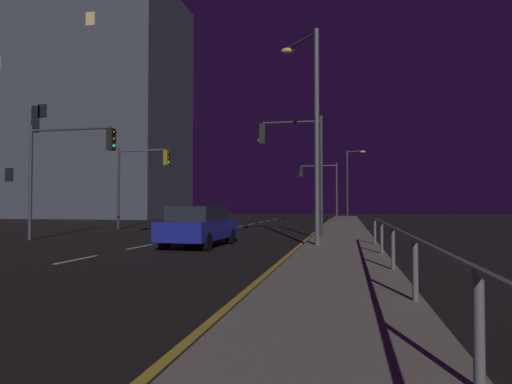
# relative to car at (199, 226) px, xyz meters

# --- Properties ---
(ground_plane) EXTENTS (112.00, 112.00, 0.00)m
(ground_plane) POSITION_rel_car_xyz_m (-2.23, 4.06, -0.82)
(ground_plane) COLOR black
(ground_plane) RESTS_ON ground
(sidewalk_right) EXTENTS (2.78, 77.00, 0.14)m
(sidewalk_right) POSITION_rel_car_xyz_m (5.35, 4.06, -0.75)
(sidewalk_right) COLOR gray
(sidewalk_right) RESTS_ON ground
(lane_markings_center) EXTENTS (0.14, 50.00, 0.01)m
(lane_markings_center) POSITION_rel_car_xyz_m (-2.23, 7.56, -0.82)
(lane_markings_center) COLOR silver
(lane_markings_center) RESTS_ON ground
(lane_edge_line) EXTENTS (0.14, 53.00, 0.01)m
(lane_edge_line) POSITION_rel_car_xyz_m (3.71, 9.06, -0.82)
(lane_edge_line) COLOR gold
(lane_edge_line) RESTS_ON ground
(car) EXTENTS (1.99, 4.47, 1.57)m
(car) POSITION_rel_car_xyz_m (0.00, 0.00, 0.00)
(car) COLOR navy
(car) RESTS_ON ground
(traffic_light_mid_right) EXTENTS (3.63, 0.49, 5.40)m
(traffic_light_mid_right) POSITION_rel_car_xyz_m (3.10, 25.19, 3.10)
(traffic_light_mid_right) COLOR #38383D
(traffic_light_mid_right) RESTS_ON sidewalk_right
(traffic_light_overhead_east) EXTENTS (3.77, 0.50, 5.38)m
(traffic_light_overhead_east) POSITION_rel_car_xyz_m (-7.51, 9.98, 2.96)
(traffic_light_overhead_east) COLOR #2D3033
(traffic_light_overhead_east) RESTS_ON ground
(traffic_light_near_right) EXTENTS (3.09, 0.35, 5.62)m
(traffic_light_near_right) POSITION_rel_car_xyz_m (3.15, 4.35, 3.22)
(traffic_light_near_right) COLOR #2D3033
(traffic_light_near_right) RESTS_ON sidewalk_right
(traffic_light_far_right) EXTENTS (4.39, 0.34, 5.27)m
(traffic_light_far_right) POSITION_rel_car_xyz_m (-6.74, 1.39, 2.92)
(traffic_light_far_right) COLOR #38383D
(traffic_light_far_right) RESTS_ON ground
(street_lamp_far_end) EXTENTS (1.98, 0.93, 7.23)m
(street_lamp_far_end) POSITION_rel_car_xyz_m (5.90, 30.87, 3.67)
(street_lamp_far_end) COLOR #2D3033
(street_lamp_far_end) RESTS_ON sidewalk_right
(street_lamp_median) EXTENTS (1.63, 1.65, 8.02)m
(street_lamp_median) POSITION_rel_car_xyz_m (4.27, 0.41, 4.11)
(street_lamp_median) COLOR #4C4C51
(street_lamp_median) RESTS_ON sidewalk_right
(barrier_fence) EXTENTS (0.09, 16.62, 0.98)m
(barrier_fence) POSITION_rel_car_xyz_m (6.59, -7.17, 0.06)
(barrier_fence) COLOR #59595E
(barrier_fence) RESTS_ON sidewalk_right
(building_distant) EXTENTS (24.04, 13.99, 28.02)m
(building_distant) POSITION_rel_car_xyz_m (-27.28, 33.92, 13.19)
(building_distant) COLOR #3D424C
(building_distant) RESTS_ON ground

